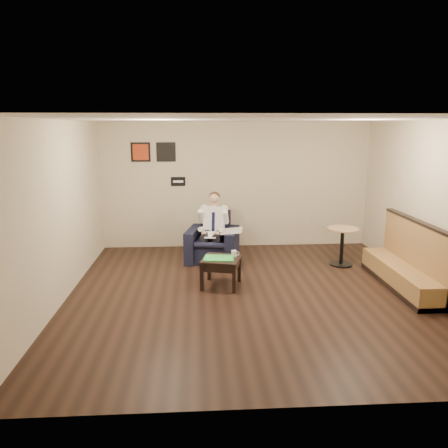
{
  "coord_description": "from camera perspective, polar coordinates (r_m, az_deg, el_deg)",
  "views": [
    {
      "loc": [
        -0.89,
        -6.73,
        2.69
      ],
      "look_at": [
        -0.39,
        1.2,
        0.91
      ],
      "focal_mm": 35.0,
      "sensor_mm": 36.0,
      "label": 1
    }
  ],
  "objects": [
    {
      "name": "wall_front",
      "position": [
        4.04,
        9.31,
        -6.17
      ],
      "size": [
        6.0,
        0.02,
        2.8
      ],
      "primitive_type": "cube",
      "color": "beige",
      "rests_on": "ground"
    },
    {
      "name": "seating_sign",
      "position": [
        9.8,
        -6.01,
        5.55
      ],
      "size": [
        0.32,
        0.02,
        0.2
      ],
      "primitive_type": "cube",
      "color": "black",
      "rests_on": "wall_back"
    },
    {
      "name": "art_print_right",
      "position": [
        9.75,
        -7.58,
        9.31
      ],
      "size": [
        0.42,
        0.03,
        0.42
      ],
      "primitive_type": "cube",
      "color": "black",
      "rests_on": "wall_back"
    },
    {
      "name": "smartphone",
      "position": [
        7.61,
        0.3,
        -4.08
      ],
      "size": [
        0.17,
        0.14,
        0.01
      ],
      "primitive_type": "cube",
      "rotation": [
        0.0,
        0.0,
        -0.43
      ],
      "color": "black",
      "rests_on": "side_table"
    },
    {
      "name": "coffee_mug",
      "position": [
        7.53,
        1.32,
        -3.88
      ],
      "size": [
        0.11,
        0.11,
        0.11
      ],
      "primitive_type": "cylinder",
      "rotation": [
        0.0,
        0.0,
        -0.26
      ],
      "color": "white",
      "rests_on": "side_table"
    },
    {
      "name": "side_table",
      "position": [
        7.53,
        -0.38,
        -6.3
      ],
      "size": [
        0.75,
        0.75,
        0.5
      ],
      "primitive_type": "cube",
      "rotation": [
        0.0,
        0.0,
        -0.26
      ],
      "color": "black",
      "rests_on": "ground"
    },
    {
      "name": "armchair",
      "position": [
        8.91,
        -1.5,
        -1.75
      ],
      "size": [
        1.18,
        1.18,
        0.97
      ],
      "primitive_type": "cube",
      "rotation": [
        0.0,
        0.0,
        -0.2
      ],
      "color": "black",
      "rests_on": "ground"
    },
    {
      "name": "lap_papers",
      "position": [
        8.66,
        -1.75,
        -1.42
      ],
      "size": [
        0.26,
        0.34,
        0.01
      ],
      "primitive_type": "cube",
      "rotation": [
        0.0,
        0.0,
        -0.13
      ],
      "color": "white",
      "rests_on": "seated_man"
    },
    {
      "name": "wall_right",
      "position": [
        7.88,
        26.05,
        1.88
      ],
      "size": [
        0.02,
        6.0,
        2.8
      ],
      "primitive_type": "cube",
      "color": "beige",
      "rests_on": "ground"
    },
    {
      "name": "art_print_left",
      "position": [
        9.81,
        -10.83,
        9.22
      ],
      "size": [
        0.42,
        0.03,
        0.42
      ],
      "primitive_type": "cube",
      "color": "#AF3715",
      "rests_on": "wall_back"
    },
    {
      "name": "newspaper",
      "position": [
        8.71,
        1.01,
        -0.9
      ],
      "size": [
        0.49,
        0.58,
        0.01
      ],
      "primitive_type": "cube",
      "rotation": [
        0.0,
        0.0,
        -0.15
      ],
      "color": "silver",
      "rests_on": "armchair"
    },
    {
      "name": "wall_back",
      "position": [
        9.86,
        1.61,
        5.07
      ],
      "size": [
        6.0,
        0.02,
        2.8
      ],
      "primitive_type": "cube",
      "color": "beige",
      "rests_on": "ground"
    },
    {
      "name": "ceiling",
      "position": [
        6.79,
        4.02,
        13.49
      ],
      "size": [
        6.0,
        6.0,
        0.02
      ],
      "primitive_type": "cube",
      "color": "white",
      "rests_on": "wall_back"
    },
    {
      "name": "wall_left",
      "position": [
        7.17,
        -20.67,
        1.41
      ],
      "size": [
        0.02,
        6.0,
        2.8
      ],
      "primitive_type": "cube",
      "color": "beige",
      "rests_on": "ground"
    },
    {
      "name": "seated_man",
      "position": [
        8.74,
        -1.64,
        -0.82
      ],
      "size": [
        0.81,
        1.05,
        1.32
      ],
      "primitive_type": null,
      "rotation": [
        0.0,
        0.0,
        -0.2
      ],
      "color": "white",
      "rests_on": "armchair"
    },
    {
      "name": "ground",
      "position": [
        7.3,
        3.68,
        -9.05
      ],
      "size": [
        6.0,
        6.0,
        0.0
      ],
      "primitive_type": "plane",
      "color": "black",
      "rests_on": "ground"
    },
    {
      "name": "cafe_table",
      "position": [
        8.93,
        15.13,
        -2.87
      ],
      "size": [
        0.7,
        0.7,
        0.75
      ],
      "primitive_type": "cylinder",
      "rotation": [
        0.0,
        0.0,
        -0.17
      ],
      "color": "tan",
      "rests_on": "ground"
    },
    {
      "name": "green_folder",
      "position": [
        7.44,
        -0.67,
        -4.46
      ],
      "size": [
        0.54,
        0.41,
        0.01
      ],
      "primitive_type": "cube",
      "rotation": [
        0.0,
        0.0,
        -0.12
      ],
      "color": "#2BDA48",
      "rests_on": "side_table"
    },
    {
      "name": "banquette",
      "position": [
        8.0,
        22.36,
        -3.73
      ],
      "size": [
        0.53,
        2.23,
        1.14
      ],
      "primitive_type": "cube",
      "color": "olive",
      "rests_on": "ground"
    }
  ]
}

